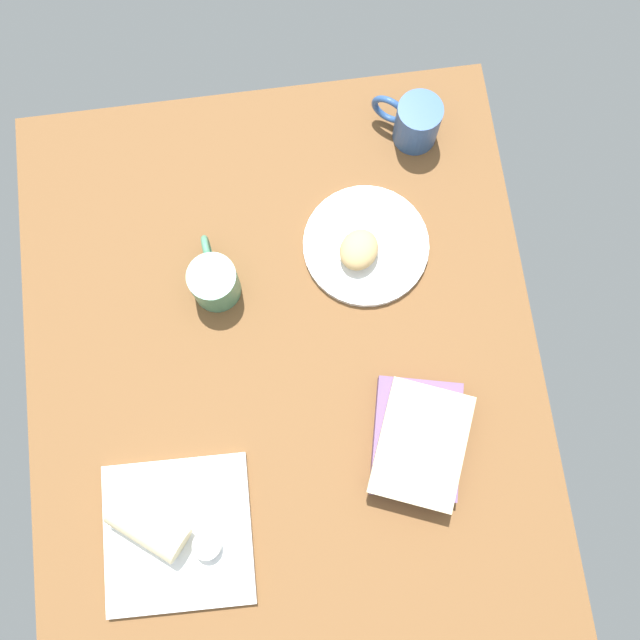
% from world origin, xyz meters
% --- Properties ---
extents(dining_table, '(1.10, 0.90, 0.04)m').
position_xyz_m(dining_table, '(0.00, 0.00, 0.02)').
color(dining_table, brown).
rests_on(dining_table, ground).
extents(round_plate, '(0.23, 0.23, 0.01)m').
position_xyz_m(round_plate, '(0.21, -0.17, 0.05)').
color(round_plate, white).
rests_on(round_plate, dining_table).
extents(scone_pastry, '(0.10, 0.10, 0.05)m').
position_xyz_m(scone_pastry, '(0.19, -0.16, 0.08)').
color(scone_pastry, tan).
rests_on(scone_pastry, round_plate).
extents(square_plate, '(0.25, 0.25, 0.02)m').
position_xyz_m(square_plate, '(-0.25, 0.21, 0.05)').
color(square_plate, white).
rests_on(square_plate, dining_table).
extents(sauce_cup, '(0.05, 0.05, 0.03)m').
position_xyz_m(sauce_cup, '(-0.27, 0.16, 0.07)').
color(sauce_cup, silver).
rests_on(sauce_cup, square_plate).
extents(breakfast_wrap, '(0.13, 0.14, 0.06)m').
position_xyz_m(breakfast_wrap, '(-0.23, 0.25, 0.09)').
color(breakfast_wrap, beige).
rests_on(breakfast_wrap, square_plate).
extents(book_stack, '(0.24, 0.20, 0.06)m').
position_xyz_m(book_stack, '(-0.15, -0.21, 0.07)').
color(book_stack, '#6B4C7A').
rests_on(book_stack, dining_table).
extents(coffee_mug, '(0.13, 0.09, 0.09)m').
position_xyz_m(coffee_mug, '(0.17, 0.10, 0.08)').
color(coffee_mug, '#4C8C6B').
rests_on(coffee_mug, dining_table).
extents(second_mug, '(0.10, 0.12, 0.10)m').
position_xyz_m(second_mug, '(0.42, -0.29, 0.09)').
color(second_mug, '#2D518C').
rests_on(second_mug, dining_table).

